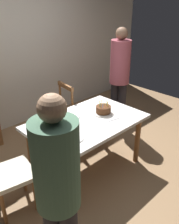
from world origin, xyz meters
TOP-DOWN VIEW (x-y plane):
  - ground at (0.00, 0.00)m, footprint 6.40×6.40m
  - back_wall at (0.00, 1.85)m, footprint 6.40×0.10m
  - dining_table at (0.00, 0.00)m, footprint 1.43×0.91m
  - birthday_cake at (0.30, -0.01)m, footprint 0.28×0.28m
  - plate_near_celebrant at (-0.39, -0.21)m, footprint 0.22×0.22m
  - plate_far_side at (-0.07, 0.21)m, footprint 0.22×0.22m
  - fork_near_celebrant at (-0.55, -0.22)m, footprint 0.18×0.02m
  - fork_far_side at (-0.23, 0.23)m, footprint 0.18×0.03m
  - fork_near_guest at (0.27, -0.23)m, footprint 0.18×0.04m
  - chair_spindle_back at (0.12, 0.77)m, footprint 0.50×0.50m
  - chair_upholstered at (-1.10, 0.09)m, footprint 0.51×0.51m
  - person_celebrant at (-1.08, -0.85)m, footprint 0.32×0.32m
  - person_guest at (1.19, 0.48)m, footprint 0.32×0.32m

SIDE VIEW (x-z plane):
  - ground at x=0.00m, z-range 0.00..0.00m
  - chair_spindle_back at x=0.12m, z-range -0.02..0.93m
  - chair_upholstered at x=-1.10m, z-range 0.06..1.01m
  - dining_table at x=0.00m, z-range 0.27..1.01m
  - fork_near_celebrant at x=-0.55m, z-range 0.74..0.74m
  - fork_far_side at x=-0.23m, z-range 0.74..0.74m
  - fork_near_guest at x=0.27m, z-range 0.74..0.74m
  - plate_near_celebrant at x=-0.39m, z-range 0.74..0.75m
  - plate_far_side at x=-0.07m, z-range 0.74..0.75m
  - birthday_cake at x=0.30m, z-range 0.70..0.87m
  - person_celebrant at x=-1.08m, z-range 0.11..1.75m
  - person_guest at x=1.19m, z-range 0.12..1.82m
  - back_wall at x=0.00m, z-range 0.00..2.60m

